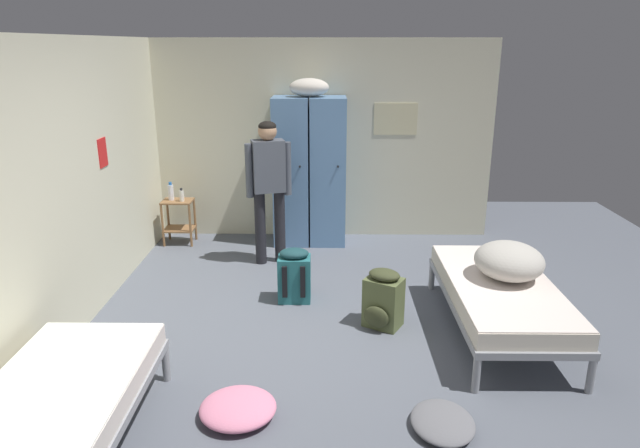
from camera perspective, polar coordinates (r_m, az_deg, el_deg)
ground_plane at (r=5.08m, az=-0.04°, el=-11.25°), size 8.92×8.92×0.00m
room_backdrop at (r=5.94m, az=-11.69°, el=5.81°), size 4.39×5.64×2.54m
locker_bank at (r=7.11m, az=-1.06°, el=5.66°), size 0.90×0.55×2.07m
shelf_unit at (r=7.42m, az=-14.10°, el=0.66°), size 0.38×0.30×0.57m
bed_right at (r=5.22m, az=17.76°, el=-6.64°), size 0.90×1.90×0.49m
bed_left_front at (r=3.87m, az=-25.65°, el=-16.77°), size 0.90×1.90×0.49m
bedding_heap at (r=5.22m, az=18.58°, el=-3.54°), size 0.60×0.64×0.32m
person_traveler at (r=6.41m, az=-5.20°, el=4.51°), size 0.51×0.30×1.65m
water_bottle at (r=7.38m, az=-14.86°, el=3.15°), size 0.07×0.07×0.23m
lotion_bottle at (r=7.29m, az=-13.82°, el=2.82°), size 0.06×0.06×0.17m
backpack_teal at (r=5.64m, az=-2.60°, el=-5.24°), size 0.32×0.34×0.55m
backpack_olive at (r=5.16m, az=6.39°, el=-7.63°), size 0.40×0.41×0.55m
clothes_pile_pink at (r=4.12m, az=-8.29°, el=-17.95°), size 0.53×0.52×0.14m
clothes_pile_grey at (r=4.08m, az=12.30°, el=-18.99°), size 0.43×0.50×0.10m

